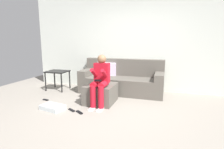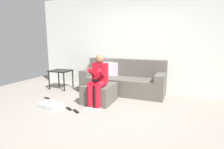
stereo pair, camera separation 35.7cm
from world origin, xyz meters
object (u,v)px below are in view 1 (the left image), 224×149
object	(u,v)px
remote_near_ottoman	(79,112)
remote_under_side_table	(46,100)
remote_by_storage_bin	(72,110)
person_seated	(100,79)
side_table	(57,74)
couch_sectional	(122,80)
storage_bin	(53,107)
ottoman	(101,93)

from	to	relation	value
remote_near_ottoman	remote_under_side_table	world-z (taller)	same
remote_by_storage_bin	remote_under_side_table	xyz separation A→B (m)	(-0.93, 0.40, 0.00)
person_seated	remote_near_ottoman	world-z (taller)	person_seated
remote_by_storage_bin	side_table	bearing A→B (deg)	161.45
person_seated	side_table	xyz separation A→B (m)	(-1.64, 0.87, -0.13)
couch_sectional	remote_near_ottoman	world-z (taller)	couch_sectional
person_seated	storage_bin	xyz separation A→B (m)	(-0.88, -0.50, -0.55)
couch_sectional	remote_near_ottoman	bearing A→B (deg)	-104.42
storage_bin	side_table	size ratio (longest dim) A/B	0.83
remote_by_storage_bin	remote_near_ottoman	bearing A→B (deg)	14.05
ottoman	side_table	world-z (taller)	side_table
person_seated	remote_under_side_table	distance (m)	1.51
side_table	remote_near_ottoman	world-z (taller)	side_table
side_table	storage_bin	bearing A→B (deg)	-60.72
side_table	remote_under_side_table	xyz separation A→B (m)	(0.25, -0.92, -0.46)
ottoman	remote_near_ottoman	bearing A→B (deg)	-104.96
ottoman	remote_near_ottoman	world-z (taller)	ottoman
couch_sectional	side_table	world-z (taller)	couch_sectional
person_seated	side_table	distance (m)	1.86
ottoman	storage_bin	size ratio (longest dim) A/B	1.50
couch_sectional	ottoman	xyz separation A→B (m)	(-0.25, -0.99, -0.13)
ottoman	person_seated	bearing A→B (deg)	-71.92
storage_bin	remote_by_storage_bin	bearing A→B (deg)	7.12
side_table	remote_by_storage_bin	size ratio (longest dim) A/B	3.10
person_seated	remote_by_storage_bin	size ratio (longest dim) A/B	5.96
couch_sectional	side_table	bearing A→B (deg)	-169.98
storage_bin	side_table	world-z (taller)	side_table
storage_bin	remote_under_side_table	xyz separation A→B (m)	(-0.51, 0.45, -0.03)
ottoman	remote_under_side_table	bearing A→B (deg)	-169.05
storage_bin	side_table	xyz separation A→B (m)	(-0.77, 1.37, 0.43)
ottoman	remote_under_side_table	size ratio (longest dim) A/B	4.75
couch_sectional	remote_under_side_table	world-z (taller)	couch_sectional
person_seated	remote_under_side_table	world-z (taller)	person_seated
remote_under_side_table	ottoman	bearing A→B (deg)	19.17
couch_sectional	person_seated	bearing A→B (deg)	-98.56
ottoman	person_seated	distance (m)	0.44
remote_under_side_table	remote_by_storage_bin	bearing A→B (deg)	-15.00
remote_under_side_table	couch_sectional	bearing A→B (deg)	46.56
remote_by_storage_bin	remote_under_side_table	bearing A→B (deg)	-173.66
couch_sectional	storage_bin	size ratio (longest dim) A/B	4.64
person_seated	remote_under_side_table	bearing A→B (deg)	-177.90
ottoman	remote_near_ottoman	xyz separation A→B (m)	(-0.19, -0.71, -0.20)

